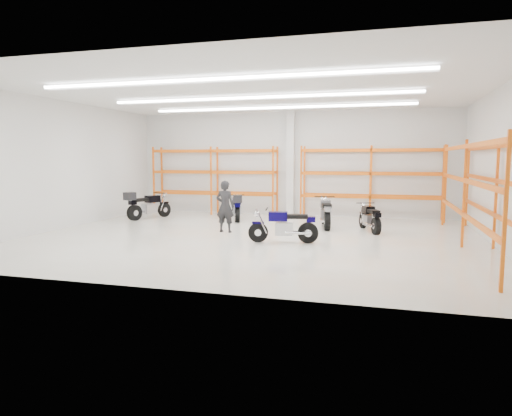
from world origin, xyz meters
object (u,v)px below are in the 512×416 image
(structural_column, at_px, (291,164))
(motorcycle_back_a, at_px, (146,206))
(motorcycle_back_b, at_px, (237,208))
(motorcycle_back_d, at_px, (370,219))
(motorcycle_back_c, at_px, (326,214))
(standing_man, at_px, (225,206))
(motorcycle_main, at_px, (286,227))

(structural_column, bearing_deg, motorcycle_back_a, -152.05)
(motorcycle_back_b, xyz_separation_m, motorcycle_back_d, (5.23, -1.48, -0.07))
(motorcycle_back_b, distance_m, motorcycle_back_c, 3.77)
(motorcycle_back_b, xyz_separation_m, standing_man, (0.53, -2.87, 0.36))
(motorcycle_back_d, distance_m, standing_man, 4.92)
(motorcycle_back_c, relative_size, motorcycle_back_d, 1.18)
(motorcycle_back_d, relative_size, structural_column, 0.41)
(motorcycle_back_c, distance_m, standing_man, 3.71)
(motorcycle_main, bearing_deg, motorcycle_back_c, 77.36)
(motorcycle_main, distance_m, motorcycle_back_a, 7.53)
(motorcycle_main, xyz_separation_m, motorcycle_back_d, (2.32, 2.73, -0.03))
(motorcycle_main, relative_size, motorcycle_back_d, 1.11)
(motorcycle_main, xyz_separation_m, motorcycle_back_a, (-6.63, 3.58, 0.07))
(motorcycle_main, bearing_deg, standing_man, 150.66)
(motorcycle_main, height_order, structural_column, structural_column)
(standing_man, bearing_deg, motorcycle_back_b, -76.92)
(standing_man, distance_m, structural_column, 5.43)
(motorcycle_back_d, bearing_deg, motorcycle_back_a, 174.59)
(motorcycle_main, distance_m, structural_column, 6.81)
(motorcycle_back_a, bearing_deg, motorcycle_back_c, -2.13)
(motorcycle_main, distance_m, motorcycle_back_d, 3.58)
(motorcycle_back_d, distance_m, structural_column, 5.43)
(motorcycle_back_a, height_order, motorcycle_back_d, motorcycle_back_a)
(motorcycle_back_c, xyz_separation_m, standing_man, (-3.13, -1.96, 0.37))
(standing_man, bearing_deg, motorcycle_main, 153.29)
(motorcycle_main, relative_size, motorcycle_back_b, 1.01)
(motorcycle_back_c, bearing_deg, structural_column, 121.53)
(motorcycle_back_a, distance_m, standing_man, 4.80)
(standing_man, bearing_deg, motorcycle_back_d, -160.92)
(motorcycle_main, xyz_separation_m, structural_column, (-1.20, 6.46, 1.77))
(motorcycle_main, bearing_deg, motorcycle_back_b, 124.71)
(motorcycle_back_c, distance_m, structural_column, 4.09)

